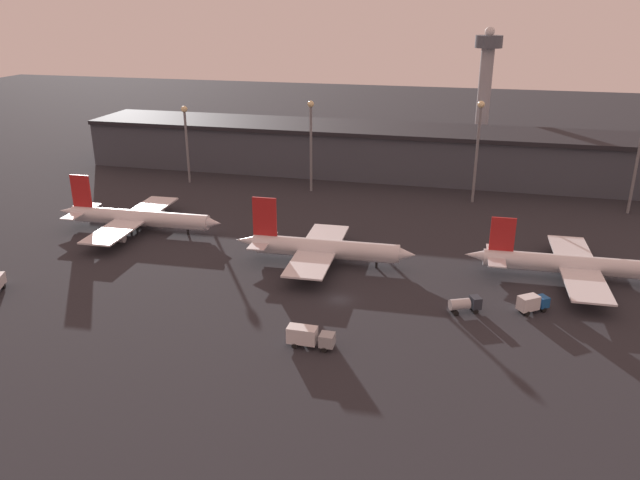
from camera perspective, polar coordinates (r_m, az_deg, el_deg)
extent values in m
plane|color=#26262B|center=(111.14, 1.79, -5.48)|extent=(600.00, 600.00, 0.00)
cube|color=#3D424C|center=(190.08, 7.37, 7.80)|extent=(194.10, 21.14, 13.27)
cube|color=black|center=(188.58, 7.47, 9.94)|extent=(194.10, 23.14, 1.20)
cylinder|color=silver|center=(148.74, -16.18, 1.99)|extent=(33.47, 4.37, 3.36)
cylinder|color=silver|center=(148.93, -16.16, 1.78)|extent=(31.79, 3.82, 2.85)
cone|color=silver|center=(141.43, -9.82, 1.56)|extent=(4.12, 3.31, 3.19)
cone|color=silver|center=(157.73, -21.95, 2.45)|extent=(5.12, 3.01, 2.85)
cube|color=red|center=(154.18, -21.01, 4.21)|extent=(4.71, 0.54, 7.56)
cube|color=silver|center=(155.93, -20.99, 2.48)|extent=(3.72, 12.22, 0.24)
cube|color=silver|center=(149.65, -16.73, 1.88)|extent=(8.41, 33.88, 0.36)
cylinder|color=gray|center=(157.43, -14.78, 2.56)|extent=(3.75, 1.96, 1.85)
cylinder|color=gray|center=(141.87, -18.09, 0.17)|extent=(3.75, 1.96, 1.85)
cylinder|color=black|center=(144.52, -11.98, 0.80)|extent=(0.50, 0.50, 1.51)
cylinder|color=black|center=(151.40, -16.42, 1.32)|extent=(0.50, 0.50, 1.51)
cylinder|color=black|center=(149.19, -16.89, 0.98)|extent=(0.50, 0.50, 1.51)
cylinder|color=silver|center=(124.74, 0.49, -0.73)|extent=(29.78, 4.42, 3.52)
cylinder|color=silver|center=(124.97, 0.49, -0.99)|extent=(28.28, 3.85, 2.99)
cone|color=silver|center=(122.79, 7.78, -1.30)|extent=(4.33, 3.47, 3.35)
cone|color=silver|center=(128.61, -6.54, -0.06)|extent=(5.37, 3.15, 2.99)
cube|color=red|center=(125.68, -5.08, 2.15)|extent=(4.94, 0.55, 7.97)
cube|color=silver|center=(127.63, -5.26, -0.05)|extent=(3.84, 10.51, 0.24)
cube|color=silver|center=(125.19, -0.18, -0.87)|extent=(8.63, 29.12, 0.36)
cylinder|color=gray|center=(132.84, 0.94, -0.11)|extent=(3.93, 2.05, 1.94)
cylinder|color=gray|center=(118.21, -0.59, -2.88)|extent=(3.93, 2.05, 1.94)
cylinder|color=black|center=(124.22, 5.19, -2.19)|extent=(0.50, 0.50, 1.59)
cylinder|color=black|center=(127.27, -0.04, -1.52)|extent=(0.50, 0.50, 1.59)
cylinder|color=black|center=(124.73, -0.31, -2.00)|extent=(0.50, 0.50, 1.59)
cylinder|color=silver|center=(127.73, 23.40, -2.13)|extent=(38.85, 4.47, 3.29)
cylinder|color=silver|center=(127.94, 23.37, -2.37)|extent=(36.90, 3.92, 2.80)
cone|color=silver|center=(124.91, 14.19, -1.36)|extent=(5.02, 2.95, 2.80)
cube|color=red|center=(123.54, 16.35, 0.52)|extent=(4.62, 0.54, 6.64)
cube|color=silver|center=(125.05, 15.79, -1.38)|extent=(3.64, 11.62, 0.24)
cube|color=silver|center=(127.49, 22.53, -2.24)|extent=(8.22, 32.23, 0.36)
cylinder|color=gray|center=(136.31, 22.35, -1.26)|extent=(3.68, 1.92, 1.81)
cylinder|color=gray|center=(120.10, 23.67, -4.44)|extent=(3.68, 1.92, 1.81)
cylinder|color=black|center=(129.42, 22.31, -2.82)|extent=(0.50, 0.50, 1.48)
cylinder|color=black|center=(127.04, 22.50, -3.29)|extent=(0.50, 0.50, 1.48)
cube|color=#282D38|center=(109.60, 14.03, -5.55)|extent=(2.28, 2.54, 2.02)
cylinder|color=#B7B7BC|center=(108.50, 12.64, -5.74)|extent=(3.90, 3.15, 1.87)
cylinder|color=black|center=(110.70, 13.70, -5.98)|extent=(1.04, 0.85, 0.90)
cylinder|color=black|center=(109.46, 14.03, -6.33)|extent=(1.04, 0.85, 0.90)
cylinder|color=black|center=(109.34, 12.00, -6.18)|extent=(1.04, 0.85, 0.90)
cylinder|color=black|center=(108.07, 12.32, -6.55)|extent=(1.04, 0.85, 0.90)
cylinder|color=black|center=(129.24, -26.98, -3.76)|extent=(0.88, 1.05, 0.90)
cube|color=#9EA3A8|center=(95.44, 0.65, -9.11)|extent=(2.21, 2.27, 1.91)
cube|color=silver|center=(96.17, -1.64, -8.65)|extent=(4.54, 2.29, 2.55)
cylinder|color=black|center=(96.81, 0.64, -9.48)|extent=(0.91, 0.57, 0.90)
cylinder|color=black|center=(95.41, 0.40, -9.97)|extent=(0.91, 0.57, 0.90)
cylinder|color=black|center=(97.87, -2.04, -9.13)|extent=(0.91, 0.57, 0.90)
cylinder|color=black|center=(96.49, -2.32, -9.61)|extent=(0.91, 0.57, 0.90)
cube|color=#195199|center=(113.48, 19.65, -5.30)|extent=(2.57, 2.66, 1.82)
cube|color=silver|center=(111.48, 18.52, -5.46)|extent=(3.99, 3.71, 2.42)
cylinder|color=black|center=(114.38, 19.26, -5.69)|extent=(1.03, 0.95, 0.90)
cylinder|color=black|center=(113.37, 19.77, -6.00)|extent=(1.03, 0.95, 0.90)
cylinder|color=black|center=(112.20, 17.89, -6.05)|extent=(1.03, 0.95, 0.90)
cylinder|color=black|center=(111.17, 18.40, -6.38)|extent=(1.03, 0.95, 0.90)
cylinder|color=slate|center=(184.44, -12.05, 8.27)|extent=(0.70, 0.70, 20.61)
sphere|color=beige|center=(182.42, -12.31, 11.61)|extent=(1.80, 1.80, 1.80)
cylinder|color=slate|center=(171.62, -0.83, 8.27)|extent=(0.70, 0.70, 23.36)
sphere|color=beige|center=(169.33, -0.85, 12.32)|extent=(1.80, 1.80, 1.80)
cylinder|color=slate|center=(166.15, 14.11, 7.48)|extent=(0.70, 0.70, 24.87)
sphere|color=beige|center=(163.73, 14.52, 11.91)|extent=(1.80, 1.80, 1.80)
cylinder|color=slate|center=(170.59, 27.01, 6.43)|extent=(0.70, 0.70, 26.46)
cylinder|color=#99999E|center=(226.61, 14.72, 12.21)|extent=(4.40, 4.40, 34.90)
cylinder|color=#4C515B|center=(224.68, 15.19, 17.11)|extent=(9.00, 9.00, 4.00)
sphere|color=silver|center=(224.52, 15.27, 17.92)|extent=(3.20, 3.20, 3.20)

